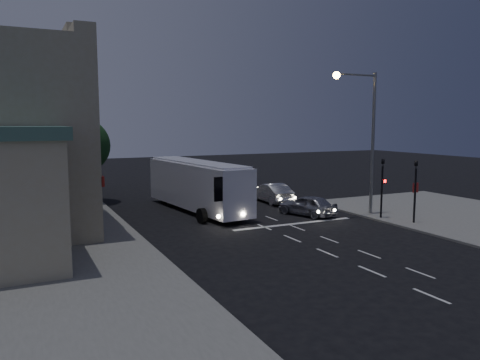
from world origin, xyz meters
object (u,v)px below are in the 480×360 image
car_sedan_a (272,193)px  street_tree (82,143)px  traffic_signal_side (415,184)px  car_sedan_b (236,183)px  tour_bus (197,184)px  car_suv (307,205)px  car_sedan_c (210,177)px  traffic_signal_main (382,181)px  regulatory_sign (415,194)px  streetlight (365,127)px

car_sedan_a → street_tree: 14.55m
traffic_signal_side → car_sedan_b: bearing=103.0°
tour_bus → traffic_signal_side: 13.89m
car_suv → car_sedan_c: 17.04m
traffic_signal_main → regulatory_sign: (1.70, -1.01, -0.82)m
car_suv → streetlight: (3.20, -1.60, 5.06)m
tour_bus → traffic_signal_side: (10.02, -9.59, 0.58)m
car_sedan_c → traffic_signal_side: traffic_signal_side is taller
car_sedan_c → regulatory_sign: (5.04, -21.07, 0.85)m
tour_bus → car_sedan_a: 6.45m
traffic_signal_main → streetlight: size_ratio=0.46×
traffic_signal_main → street_tree: size_ratio=0.66×
car_sedan_a → tour_bus: bearing=10.6°
car_sedan_c → traffic_signal_side: (4.04, -22.03, 1.67)m
car_sedan_c → regulatory_sign: 21.68m
car_sedan_c → car_sedan_b: bearing=86.3°
tour_bus → streetlight: streetlight is taller
car_sedan_a → traffic_signal_side: traffic_signal_side is taller
car_sedan_b → traffic_signal_side: bearing=112.4°
tour_bus → car_suv: bearing=-44.3°
car_suv → car_sedan_b: bearing=-111.3°
car_suv → street_tree: 17.12m
tour_bus → street_tree: (-6.48, 6.63, 2.66)m
car_sedan_b → car_sedan_c: bearing=-78.4°
tour_bus → regulatory_sign: (11.02, -8.63, -0.24)m
car_suv → car_sedan_c: bearing=-110.0°
traffic_signal_side → streetlight: (-0.96, 3.40, 3.31)m
traffic_signal_main → regulatory_sign: 2.14m
car_sedan_b → traffic_signal_side: (3.82, -16.54, 1.62)m
regulatory_sign → streetlight: (-1.96, 2.44, 4.14)m
street_tree → car_suv: bearing=-42.3°
traffic_signal_side → car_sedan_a: bearing=109.7°
car_suv → streetlight: 6.19m
tour_bus → car_sedan_c: bearing=58.0°
car_sedan_a → car_suv: bearing=88.7°
car_sedan_a → traffic_signal_main: bearing=113.0°
car_suv → street_tree: (-12.35, 11.22, 3.82)m
traffic_signal_side → car_sedan_c: bearing=100.4°
tour_bus → streetlight: size_ratio=1.25×
car_sedan_a → car_sedan_b: (-0.11, 6.14, 0.06)m
car_sedan_c → streetlight: bearing=93.4°
car_sedan_a → car_sedan_b: bearing=-85.7°
regulatory_sign → street_tree: (-17.51, 15.26, 2.90)m
traffic_signal_side → street_tree: 23.24m
regulatory_sign → car_sedan_a: bearing=116.6°
car_sedan_b → tour_bus: bearing=57.6°
tour_bus → car_sedan_a: (6.31, 0.80, -1.11)m
car_sedan_b → streetlight: streetlight is taller
car_sedan_a → regulatory_sign: bearing=119.9°
car_sedan_c → traffic_signal_side: 22.46m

